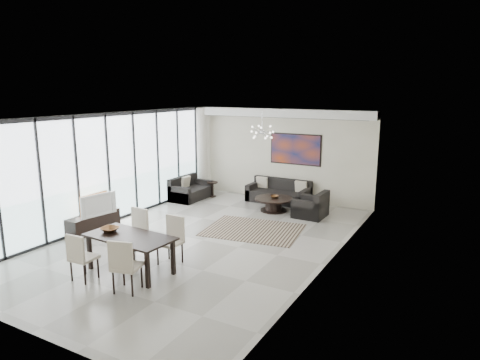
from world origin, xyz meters
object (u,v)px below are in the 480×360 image
Objects in this scene: tv_console at (94,223)px; television at (97,204)px; sofa_main at (279,195)px; coffee_table at (274,204)px; dining_table at (130,240)px.

television is at bearing -2.31° from tv_console.
television is at bearing -119.56° from sofa_main.
coffee_table is at bearing 50.39° from tv_console.
dining_table is (-0.66, -5.22, 0.43)m from coffee_table.
dining_table reaches higher than coffee_table.
television reaches higher than tv_console.
tv_console is at bearing 151.53° from dining_table.
coffee_table is 1.03m from sofa_main.
sofa_main is at bearing 105.47° from coffee_table.
tv_console is (-2.91, -4.84, -0.02)m from sofa_main.
dining_table is (2.52, -1.37, 0.42)m from tv_console.
dining_table is (2.36, -1.36, -0.08)m from television.
coffee_table is at bearing -74.53° from sofa_main.
sofa_main is 5.59m from television.
dining_table is at bearing -97.21° from coffee_table.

